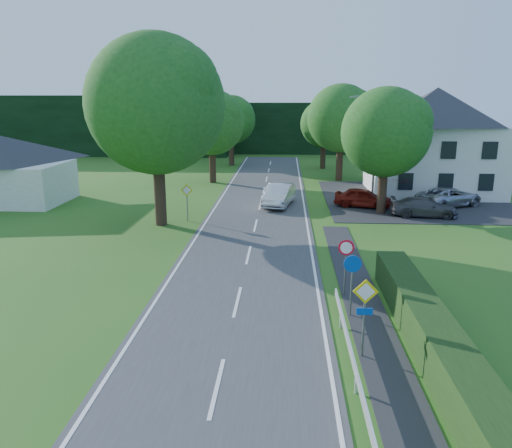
# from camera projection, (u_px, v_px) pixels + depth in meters

# --- Properties ---
(road) EXTENTS (7.00, 80.00, 0.04)m
(road) POSITION_uv_depth(u_px,v_px,m) (251.00, 244.00, 27.47)
(road) COLOR #3A3A3D
(road) RESTS_ON ground
(parking_pad) EXTENTS (14.00, 16.00, 0.04)m
(parking_pad) POSITION_uv_depth(u_px,v_px,m) (414.00, 199.00, 39.35)
(parking_pad) COLOR #27272A
(parking_pad) RESTS_ON ground
(line_edge_left) EXTENTS (0.12, 80.00, 0.01)m
(line_edge_left) POSITION_uv_depth(u_px,v_px,m) (193.00, 242.00, 27.65)
(line_edge_left) COLOR white
(line_edge_left) RESTS_ON road
(line_edge_right) EXTENTS (0.12, 80.00, 0.01)m
(line_edge_right) POSITION_uv_depth(u_px,v_px,m) (310.00, 244.00, 27.28)
(line_edge_right) COLOR white
(line_edge_right) RESTS_ON road
(line_centre) EXTENTS (0.12, 80.00, 0.01)m
(line_centre) POSITION_uv_depth(u_px,v_px,m) (251.00, 243.00, 27.47)
(line_centre) COLOR white
(line_centre) RESTS_ON road
(tree_main) EXTENTS (9.40, 9.40, 11.64)m
(tree_main) POSITION_uv_depth(u_px,v_px,m) (157.00, 132.00, 30.24)
(tree_main) COLOR #1C4F17
(tree_main) RESTS_ON ground
(tree_left_far) EXTENTS (7.00, 7.00, 8.58)m
(tree_left_far) POSITION_uv_depth(u_px,v_px,m) (212.00, 137.00, 46.03)
(tree_left_far) COLOR #1C4F17
(tree_left_far) RESTS_ON ground
(tree_right_far) EXTENTS (7.40, 7.40, 9.09)m
(tree_right_far) POSITION_uv_depth(u_px,v_px,m) (341.00, 133.00, 47.21)
(tree_right_far) COLOR #1C4F17
(tree_right_far) RESTS_ON ground
(tree_left_back) EXTENTS (6.60, 6.60, 8.07)m
(tree_left_back) POSITION_uv_depth(u_px,v_px,m) (231.00, 131.00, 57.67)
(tree_left_back) COLOR #1C4F17
(tree_left_back) RESTS_ON ground
(tree_right_back) EXTENTS (6.20, 6.20, 7.56)m
(tree_right_back) POSITION_uv_depth(u_px,v_px,m) (324.00, 135.00, 55.19)
(tree_right_back) COLOR #1C4F17
(tree_right_back) RESTS_ON ground
(tree_right_mid) EXTENTS (7.00, 7.00, 8.58)m
(tree_right_mid) POSITION_uv_depth(u_px,v_px,m) (385.00, 151.00, 33.66)
(tree_right_mid) COLOR #1C4F17
(tree_right_mid) RESTS_ON ground
(treeline_left) EXTENTS (44.00, 6.00, 8.00)m
(treeline_left) POSITION_uv_depth(u_px,v_px,m) (70.00, 125.00, 68.69)
(treeline_left) COLOR black
(treeline_left) RESTS_ON ground
(treeline_right) EXTENTS (30.00, 5.00, 7.00)m
(treeline_right) POSITION_uv_depth(u_px,v_px,m) (330.00, 128.00, 70.62)
(treeline_right) COLOR black
(treeline_right) RESTS_ON ground
(house_white) EXTENTS (10.60, 8.40, 8.60)m
(house_white) POSITION_uv_depth(u_px,v_px,m) (434.00, 140.00, 41.05)
(house_white) COLOR silver
(house_white) RESTS_ON ground
(streetlight) EXTENTS (2.03, 0.18, 8.00)m
(streetlight) POSITION_uv_depth(u_px,v_px,m) (373.00, 146.00, 35.57)
(streetlight) COLOR slate
(streetlight) RESTS_ON ground
(sign_priority_right) EXTENTS (0.78, 0.09, 2.59)m
(sign_priority_right) POSITION_uv_depth(u_px,v_px,m) (365.00, 304.00, 15.16)
(sign_priority_right) COLOR slate
(sign_priority_right) RESTS_ON ground
(sign_roundabout) EXTENTS (0.64, 0.08, 2.37)m
(sign_roundabout) POSITION_uv_depth(u_px,v_px,m) (352.00, 274.00, 18.10)
(sign_roundabout) COLOR slate
(sign_roundabout) RESTS_ON ground
(sign_speed_limit) EXTENTS (0.64, 0.11, 2.37)m
(sign_speed_limit) POSITION_uv_depth(u_px,v_px,m) (346.00, 254.00, 20.00)
(sign_speed_limit) COLOR slate
(sign_speed_limit) RESTS_ON ground
(sign_priority_left) EXTENTS (0.78, 0.09, 2.44)m
(sign_priority_left) POSITION_uv_depth(u_px,v_px,m) (187.00, 195.00, 32.12)
(sign_priority_left) COLOR slate
(sign_priority_left) RESTS_ON ground
(moving_car) EXTENTS (2.55, 5.08, 1.60)m
(moving_car) POSITION_uv_depth(u_px,v_px,m) (279.00, 195.00, 36.82)
(moving_car) COLOR silver
(moving_car) RESTS_ON road
(motorcycle) EXTENTS (0.70, 1.89, 0.98)m
(motorcycle) POSITION_uv_depth(u_px,v_px,m) (285.00, 192.00, 39.57)
(motorcycle) COLOR black
(motorcycle) RESTS_ON road
(parked_car_red) EXTENTS (4.40, 2.75, 1.40)m
(parked_car_red) POSITION_uv_depth(u_px,v_px,m) (363.00, 198.00, 36.35)
(parked_car_red) COLOR maroon
(parked_car_red) RESTS_ON parking_pad
(parked_car_silver_a) EXTENTS (4.08, 1.75, 1.31)m
(parked_car_silver_a) POSITION_uv_depth(u_px,v_px,m) (396.00, 182.00, 43.09)
(parked_car_silver_a) COLOR silver
(parked_car_silver_a) RESTS_ON parking_pad
(parked_car_grey) EXTENTS (4.51, 2.20, 1.26)m
(parked_car_grey) POSITION_uv_depth(u_px,v_px,m) (424.00, 207.00, 33.52)
(parked_car_grey) COLOR #454449
(parked_car_grey) RESTS_ON parking_pad
(parked_car_silver_b) EXTENTS (5.58, 4.56, 1.41)m
(parked_car_silver_b) POSITION_uv_depth(u_px,v_px,m) (449.00, 197.00, 36.64)
(parked_car_silver_b) COLOR #ACADB4
(parked_car_silver_b) RESTS_ON parking_pad
(parasol) EXTENTS (2.38, 2.42, 1.90)m
(parasol) POSITION_uv_depth(u_px,v_px,m) (401.00, 189.00, 38.22)
(parasol) COLOR #B5180E
(parasol) RESTS_ON parking_pad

